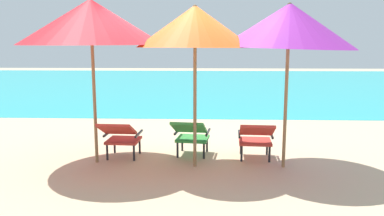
{
  "coord_description": "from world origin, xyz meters",
  "views": [
    {
      "loc": [
        0.26,
        -6.2,
        1.85
      ],
      "look_at": [
        0.0,
        0.38,
        0.75
      ],
      "focal_mm": 35.59,
      "sensor_mm": 36.0,
      "label": 1
    }
  ],
  "objects_px": {
    "lounge_chair_left": "(121,135)",
    "beach_umbrella_right": "(289,26)",
    "beach_umbrella_left": "(91,22)",
    "lounge_chair_right": "(256,137)",
    "lounge_chair_center": "(191,134)",
    "beach_umbrella_center": "(195,27)"
  },
  "relations": [
    {
      "from": "lounge_chair_left",
      "to": "beach_umbrella_right",
      "type": "relative_size",
      "value": 0.35
    },
    {
      "from": "lounge_chair_left",
      "to": "beach_umbrella_center",
      "type": "distance_m",
      "value": 2.11
    },
    {
      "from": "beach_umbrella_right",
      "to": "beach_umbrella_left",
      "type": "bearing_deg",
      "value": 177.53
    },
    {
      "from": "beach_umbrella_center",
      "to": "beach_umbrella_right",
      "type": "relative_size",
      "value": 0.95
    },
    {
      "from": "lounge_chair_left",
      "to": "beach_umbrella_right",
      "type": "height_order",
      "value": "beach_umbrella_right"
    },
    {
      "from": "lounge_chair_left",
      "to": "beach_umbrella_center",
      "type": "xyz_separation_m",
      "value": [
        1.21,
        -0.3,
        1.7
      ]
    },
    {
      "from": "beach_umbrella_right",
      "to": "beach_umbrella_center",
      "type": "bearing_deg",
      "value": -178.92
    },
    {
      "from": "lounge_chair_right",
      "to": "lounge_chair_left",
      "type": "bearing_deg",
      "value": -179.7
    },
    {
      "from": "beach_umbrella_left",
      "to": "beach_umbrella_right",
      "type": "distance_m",
      "value": 2.92
    },
    {
      "from": "beach_umbrella_center",
      "to": "beach_umbrella_left",
      "type": "bearing_deg",
      "value": 174.48
    },
    {
      "from": "lounge_chair_center",
      "to": "lounge_chair_right",
      "type": "relative_size",
      "value": 1.03
    },
    {
      "from": "lounge_chair_left",
      "to": "lounge_chair_right",
      "type": "distance_m",
      "value": 2.17
    },
    {
      "from": "lounge_chair_center",
      "to": "beach_umbrella_center",
      "type": "xyz_separation_m",
      "value": [
        0.08,
        -0.46,
        1.7
      ]
    },
    {
      "from": "beach_umbrella_left",
      "to": "lounge_chair_right",
      "type": "bearing_deg",
      "value": 3.6
    },
    {
      "from": "lounge_chair_right",
      "to": "beach_umbrella_left",
      "type": "distance_m",
      "value": 3.09
    },
    {
      "from": "lounge_chair_right",
      "to": "beach_umbrella_center",
      "type": "relative_size",
      "value": 0.37
    },
    {
      "from": "beach_umbrella_left",
      "to": "lounge_chair_left",
      "type": "bearing_deg",
      "value": 22.44
    },
    {
      "from": "beach_umbrella_center",
      "to": "beach_umbrella_right",
      "type": "xyz_separation_m",
      "value": [
        1.35,
        0.03,
        0.01
      ]
    },
    {
      "from": "lounge_chair_left",
      "to": "beach_umbrella_left",
      "type": "distance_m",
      "value": 1.82
    },
    {
      "from": "lounge_chair_right",
      "to": "beach_umbrella_left",
      "type": "xyz_separation_m",
      "value": [
        -2.53,
        -0.16,
        1.78
      ]
    },
    {
      "from": "lounge_chair_left",
      "to": "lounge_chair_center",
      "type": "bearing_deg",
      "value": 8.31
    },
    {
      "from": "lounge_chair_left",
      "to": "lounge_chair_center",
      "type": "xyz_separation_m",
      "value": [
        1.13,
        0.16,
        0.0
      ]
    }
  ]
}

